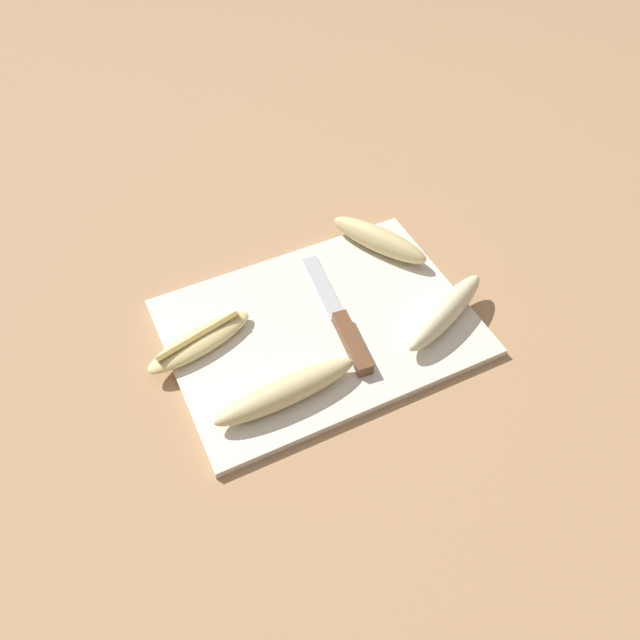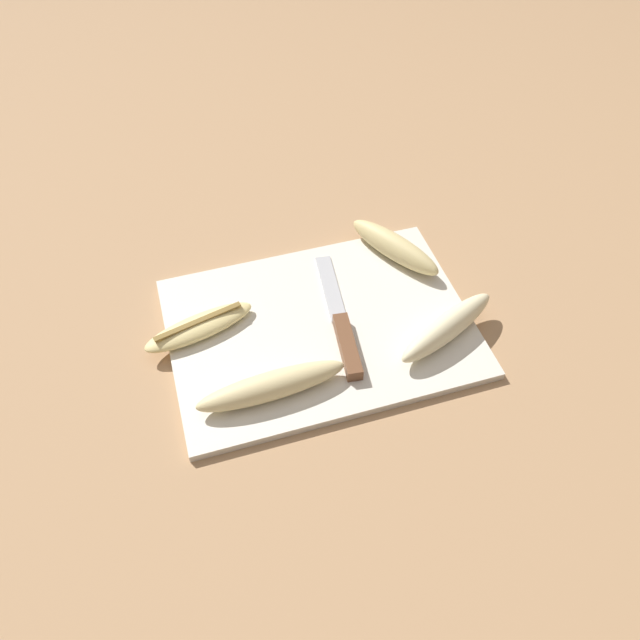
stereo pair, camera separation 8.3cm
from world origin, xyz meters
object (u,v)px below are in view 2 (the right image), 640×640
at_px(banana_golden_short, 199,327).
at_px(banana_pale_long, 447,327).
at_px(banana_ripe_center, 272,386).
at_px(banana_spotted_left, 395,247).
at_px(knife, 344,334).

bearing_deg(banana_golden_short, banana_pale_long, -18.16).
bearing_deg(banana_ripe_center, banana_pale_long, 5.06).
bearing_deg(banana_golden_short, banana_ripe_center, -60.95).
bearing_deg(banana_spotted_left, banana_pale_long, -86.23).
bearing_deg(banana_spotted_left, knife, -133.43).
xyz_separation_m(knife, banana_pale_long, (0.13, -0.04, 0.01)).
height_order(banana_golden_short, banana_pale_long, banana_pale_long).
bearing_deg(banana_ripe_center, banana_golden_short, 119.05).
height_order(knife, banana_ripe_center, banana_ripe_center).
relative_size(knife, banana_spotted_left, 1.46).
height_order(banana_golden_short, banana_ripe_center, banana_ripe_center).
relative_size(banana_pale_long, banana_ripe_center, 0.88).
xyz_separation_m(banana_golden_short, banana_pale_long, (0.31, -0.10, 0.01)).
bearing_deg(banana_golden_short, knife, -20.02).
height_order(banana_golden_short, banana_spotted_left, banana_spotted_left).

